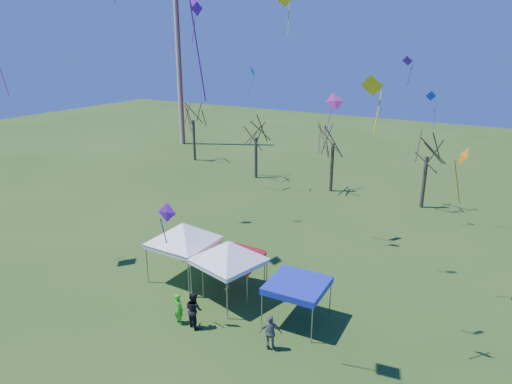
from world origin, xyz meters
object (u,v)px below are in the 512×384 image
tree_0 (193,106)px  person_dark (194,310)px  tent_white_west (183,227)px  tent_blue (297,286)px  tent_red (234,245)px  tree_3 (429,137)px  tent_white_mid (228,245)px  radio_mast (178,50)px  person_grey (271,333)px  tree_2 (334,125)px  tree_1 (256,122)px  person_green (179,309)px

tree_0 → person_dark: 34.39m
tent_white_west → tent_blue: tent_white_west is taller
tent_red → tree_3: bearing=72.0°
tent_white_mid → tent_blue: size_ratio=1.48×
radio_mast → tree_0: 11.45m
person_dark → person_grey: person_dark is taller
tree_0 → tree_3: (26.88, -3.34, -0.41)m
tree_0 → person_grey: 36.75m
tree_2 → tent_white_west: size_ratio=1.75×
radio_mast → tent_white_west: (24.27, -29.92, -9.17)m
tree_1 → person_grey: (14.65, -23.87, -4.91)m
tree_0 → tent_blue: size_ratio=2.88×
tent_blue → person_green: 6.06m
tree_1 → tree_2: (8.40, -0.27, 0.50)m
tree_2 → tree_3: 8.41m
tent_blue → person_grey: (-0.08, -2.61, -1.16)m
tree_1 → person_dark: bearing=-66.5°
tent_white_west → person_green: bearing=-55.3°
radio_mast → tree_3: size_ratio=3.16×
tree_0 → tent_white_west: (17.11, -23.30, -3.16)m
radio_mast → person_green: size_ratio=15.11×
tree_1 → tent_white_west: tree_1 is taller
person_green → radio_mast: bearing=-37.6°
tent_white_west → person_dark: size_ratio=2.44×
tree_2 → tent_blue: size_ratio=2.79×
tent_white_mid → person_grey: bearing=-34.1°
tree_0 → tent_white_west: bearing=-53.7°
tree_2 → person_green: 24.77m
tent_white_west → person_grey: bearing=-23.5°
tree_1 → tent_white_mid: tree_1 is taller
tree_3 → person_dark: 24.98m
tree_3 → tree_2: bearing=177.7°
tree_0 → tree_3: tree_0 is taller
tree_3 → tent_white_west: tree_3 is taller
tree_3 → person_dark: size_ratio=4.12×
tree_2 → tent_blue: tree_2 is taller
tree_3 → person_dark: bearing=-104.9°
tree_2 → tent_red: 20.45m
radio_mast → tree_3: radio_mast is taller
tent_blue → tree_2: bearing=106.8°
tree_0 → tent_red: 31.06m
tent_white_mid → person_dark: tent_white_mid is taller
radio_mast → tent_white_mid: (27.75, -30.43, -9.32)m
tree_1 → person_green: bearing=-68.3°
tree_0 → tree_1: 10.47m
tree_0 → tent_red: (20.49, -23.07, -3.64)m
tree_1 → tree_2: bearing=-1.8°
tent_blue → person_green: bearing=-148.1°
tree_1 → tent_white_west: (7.03, -20.57, -2.46)m
tree_2 → person_dark: tree_2 is taller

